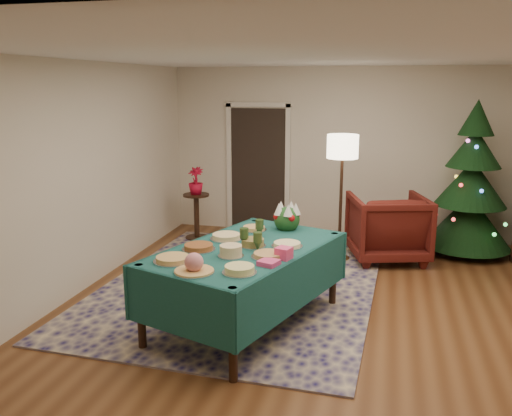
% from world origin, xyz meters
% --- Properties ---
extents(room_shell, '(7.00, 7.00, 7.00)m').
position_xyz_m(room_shell, '(0.00, 0.00, 1.35)').
color(room_shell, '#593319').
rests_on(room_shell, ground).
extents(doorway, '(1.08, 0.04, 2.16)m').
position_xyz_m(doorway, '(-1.60, 3.48, 1.10)').
color(doorway, black).
rests_on(doorway, ground).
extents(rug, '(3.36, 4.32, 0.02)m').
position_xyz_m(rug, '(-1.19, 0.83, 0.01)').
color(rug, '#18144B').
rests_on(rug, ground).
extents(buffet_table, '(1.88, 2.43, 0.83)m').
position_xyz_m(buffet_table, '(-0.84, -0.21, 0.67)').
color(buffet_table, black).
rests_on(buffet_table, ground).
extents(platter_0, '(0.36, 0.36, 0.05)m').
position_xyz_m(platter_0, '(-1.38, -0.80, 0.86)').
color(platter_0, silver).
rests_on(platter_0, buffet_table).
extents(platter_1, '(0.35, 0.35, 0.18)m').
position_xyz_m(platter_1, '(-1.09, -1.03, 0.91)').
color(platter_1, silver).
rests_on(platter_1, buffet_table).
extents(platter_2, '(0.30, 0.30, 0.07)m').
position_xyz_m(platter_2, '(-0.70, -0.95, 0.86)').
color(platter_2, silver).
rests_on(platter_2, buffet_table).
extents(platter_3, '(0.33, 0.33, 0.06)m').
position_xyz_m(platter_3, '(-1.27, -0.40, 0.86)').
color(platter_3, silver).
rests_on(platter_3, buffet_table).
extents(platter_4, '(0.25, 0.25, 0.11)m').
position_xyz_m(platter_4, '(-0.91, -0.53, 0.89)').
color(platter_4, silver).
rests_on(platter_4, buffet_table).
extents(platter_5, '(0.33, 0.33, 0.05)m').
position_xyz_m(platter_5, '(-0.55, -0.46, 0.85)').
color(platter_5, silver).
rests_on(platter_5, buffet_table).
extents(platter_6, '(0.34, 0.34, 0.06)m').
position_xyz_m(platter_6, '(-1.12, 0.03, 0.86)').
color(platter_6, silver).
rests_on(platter_6, buffet_table).
extents(platter_7, '(0.27, 0.27, 0.08)m').
position_xyz_m(platter_7, '(-0.79, -0.16, 0.87)').
color(platter_7, silver).
rests_on(platter_7, buffet_table).
extents(platter_8, '(0.32, 0.32, 0.05)m').
position_xyz_m(platter_8, '(-0.45, -0.09, 0.85)').
color(platter_8, silver).
rests_on(platter_8, buffet_table).
extents(platter_9, '(0.28, 0.28, 0.05)m').
position_xyz_m(platter_9, '(-0.92, 0.44, 0.85)').
color(platter_9, silver).
rests_on(platter_9, buffet_table).
extents(goblet_0, '(0.09, 0.09, 0.19)m').
position_xyz_m(goblet_0, '(-0.80, 0.18, 0.94)').
color(goblet_0, '#2D471E').
rests_on(goblet_0, buffet_table).
extents(goblet_1, '(0.09, 0.09, 0.19)m').
position_xyz_m(goblet_1, '(-0.70, -0.31, 0.94)').
color(goblet_1, '#2D471E').
rests_on(goblet_1, buffet_table).
extents(goblet_2, '(0.09, 0.09, 0.19)m').
position_xyz_m(goblet_2, '(-0.87, -0.19, 0.94)').
color(goblet_2, '#2D471E').
rests_on(goblet_2, buffet_table).
extents(napkin_stack, '(0.21, 0.21, 0.04)m').
position_xyz_m(napkin_stack, '(-0.50, -0.68, 0.85)').
color(napkin_stack, '#DF3E78').
rests_on(napkin_stack, buffet_table).
extents(gift_box, '(0.17, 0.17, 0.11)m').
position_xyz_m(gift_box, '(-0.41, -0.47, 0.89)').
color(gift_box, '#F6447D').
rests_on(gift_box, buffet_table).
extents(centerpiece, '(0.30, 0.30, 0.34)m').
position_xyz_m(centerpiece, '(-0.57, 0.58, 0.98)').
color(centerpiece, '#1E4C1E').
rests_on(centerpiece, buffet_table).
extents(armchair, '(1.22, 1.18, 1.03)m').
position_xyz_m(armchair, '(0.54, 2.33, 0.52)').
color(armchair, '#4F1611').
rests_on(armchair, ground).
extents(floor_lamp, '(0.43, 0.43, 1.76)m').
position_xyz_m(floor_lamp, '(-0.11, 2.17, 1.50)').
color(floor_lamp, '#A57F3F').
rests_on(floor_lamp, ground).
extents(side_table, '(0.41, 0.41, 0.74)m').
position_xyz_m(side_table, '(-2.41, 2.67, 0.36)').
color(side_table, black).
rests_on(side_table, ground).
extents(potted_plant, '(0.24, 0.43, 0.24)m').
position_xyz_m(potted_plant, '(-2.41, 2.67, 0.85)').
color(potted_plant, red).
rests_on(potted_plant, side_table).
extents(christmas_tree, '(1.49, 1.49, 2.23)m').
position_xyz_m(christmas_tree, '(1.68, 2.90, 1.00)').
color(christmas_tree, black).
rests_on(christmas_tree, ground).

